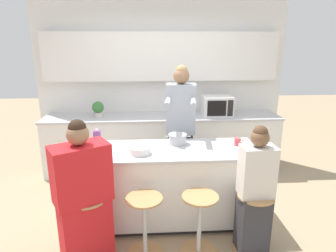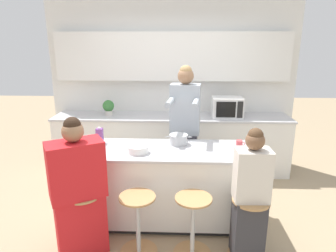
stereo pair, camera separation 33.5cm
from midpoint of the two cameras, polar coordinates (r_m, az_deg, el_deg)
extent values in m
plane|color=tan|center=(3.77, 2.62, -17.41)|extent=(16.00, 16.00, 0.00)
cube|color=silver|center=(4.99, 2.74, 7.70)|extent=(4.00, 0.06, 2.70)
cube|color=white|center=(4.84, 2.83, 13.08)|extent=(3.68, 0.16, 0.75)
cube|color=white|center=(4.88, 2.62, -3.49)|extent=(3.68, 0.61, 0.89)
cube|color=#BCBCC1|center=(4.74, 2.69, 1.75)|extent=(3.71, 0.64, 0.03)
cube|color=black|center=(3.75, 2.62, -17.03)|extent=(1.91, 0.59, 0.06)
cube|color=white|center=(3.53, 2.71, -11.11)|extent=(1.99, 0.67, 0.81)
cube|color=#BCBCC1|center=(3.36, 2.81, -4.72)|extent=(2.03, 0.71, 0.03)
cylinder|color=tan|center=(3.40, -12.25, -21.91)|extent=(0.38, 0.38, 0.01)
cylinder|color=#B7BABC|center=(3.22, -12.59, -17.59)|extent=(0.04, 0.04, 0.60)
cylinder|color=tan|center=(3.06, -12.95, -12.76)|extent=(0.36, 0.36, 0.02)
cylinder|color=tan|center=(3.30, -2.44, -22.82)|extent=(0.38, 0.38, 0.01)
cylinder|color=#B7BABC|center=(3.12, -2.51, -18.43)|extent=(0.04, 0.04, 0.60)
cylinder|color=tan|center=(2.95, -2.59, -13.49)|extent=(0.36, 0.36, 0.02)
cylinder|color=#B7BABC|center=(3.12, 7.97, -18.52)|extent=(0.04, 0.04, 0.60)
cylinder|color=tan|center=(2.96, 8.21, -13.59)|extent=(0.36, 0.36, 0.02)
cylinder|color=#B7BABC|center=(3.21, 18.18, -18.23)|extent=(0.04, 0.04, 0.60)
cylinder|color=tan|center=(3.05, 18.70, -13.40)|extent=(0.36, 0.36, 0.02)
cube|color=#383842|center=(4.07, 5.49, -7.52)|extent=(0.34, 0.26, 0.91)
cube|color=#9EA8B2|center=(3.82, 5.80, 3.18)|extent=(0.40, 0.26, 0.64)
cylinder|color=#9EA8B2|center=(3.53, 3.09, 4.47)|extent=(0.11, 0.36, 0.07)
cylinder|color=#9EA8B2|center=(3.51, 8.02, 4.27)|extent=(0.11, 0.36, 0.07)
sphere|color=#936B4C|center=(3.75, 5.99, 9.44)|extent=(0.22, 0.22, 0.20)
sphere|color=#A37F51|center=(3.75, 6.01, 10.28)|extent=(0.18, 0.18, 0.16)
cube|color=red|center=(3.20, -13.21, -17.83)|extent=(0.54, 0.46, 0.63)
cube|color=red|center=(2.92, -13.96, -8.11)|extent=(0.58, 0.50, 0.55)
sphere|color=#936B4C|center=(2.79, -14.48, -1.05)|extent=(0.27, 0.27, 0.20)
sphere|color=black|center=(2.77, -14.56, 0.04)|extent=(0.22, 0.22, 0.16)
cube|color=#333338|center=(3.21, 17.99, -18.11)|extent=(0.30, 0.27, 0.63)
cube|color=silver|center=(2.94, 18.95, -8.91)|extent=(0.33, 0.23, 0.50)
sphere|color=brown|center=(2.82, 19.57, -2.71)|extent=(0.18, 0.18, 0.17)
sphere|color=#513823|center=(2.80, 19.66, -1.78)|extent=(0.14, 0.14, 0.14)
cylinder|color=#B7BABC|center=(3.50, 4.75, -2.67)|extent=(0.21, 0.21, 0.11)
cylinder|color=#B7BABC|center=(3.48, 4.77, -1.75)|extent=(0.22, 0.22, 0.01)
cylinder|color=#B7BABC|center=(3.49, 2.66, -2.10)|extent=(0.05, 0.01, 0.01)
cylinder|color=#B7BABC|center=(3.50, 6.86, -2.14)|extent=(0.05, 0.01, 0.01)
cylinder|color=white|center=(3.24, -2.77, -4.49)|extent=(0.22, 0.22, 0.08)
cylinder|color=#DB4C51|center=(3.52, 16.08, -3.38)|extent=(0.07, 0.07, 0.09)
torus|color=#DB4C51|center=(3.53, 16.85, -3.31)|extent=(0.04, 0.01, 0.04)
ellipsoid|color=yellow|center=(3.40, -11.19, -4.07)|extent=(0.13, 0.05, 0.06)
ellipsoid|color=yellow|center=(3.44, -11.59, -3.85)|extent=(0.10, 0.12, 0.06)
ellipsoid|color=yellow|center=(3.42, -10.51, -3.88)|extent=(0.11, 0.11, 0.06)
cube|color=#7A428E|center=(3.57, -10.30, -1.90)|extent=(0.07, 0.07, 0.18)
cylinder|color=white|center=(3.54, -10.38, -0.40)|extent=(0.03, 0.03, 0.02)
cube|color=white|center=(4.75, 13.19, 3.48)|extent=(0.47, 0.33, 0.31)
cube|color=black|center=(4.58, 13.05, 3.03)|extent=(0.29, 0.01, 0.24)
cube|color=black|center=(4.62, 15.60, 2.98)|extent=(0.08, 0.01, 0.25)
cylinder|color=beige|center=(4.83, -9.28, 2.46)|extent=(0.12, 0.12, 0.08)
sphere|color=#387538|center=(4.80, -9.34, 3.79)|extent=(0.18, 0.18, 0.18)
camera|label=1|loc=(0.17, -87.14, 0.83)|focal=32.00mm
camera|label=2|loc=(0.17, 92.86, -0.83)|focal=32.00mm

